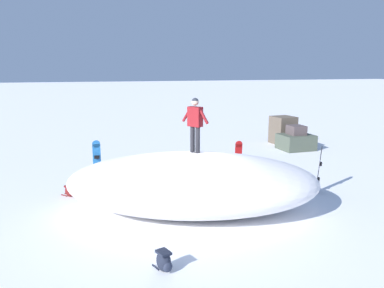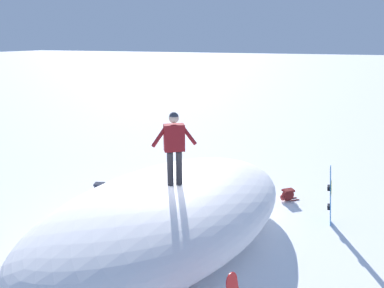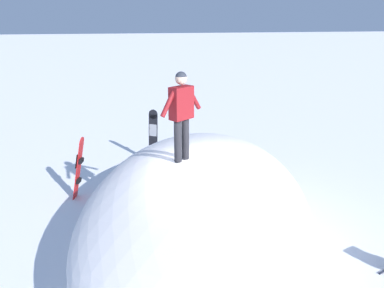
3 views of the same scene
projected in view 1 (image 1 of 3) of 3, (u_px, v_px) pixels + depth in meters
The scene contains 9 objects.
ground at pixel (186, 215), 11.30m from camera, with size 240.00×240.00×0.00m, color white.
snow_mound at pixel (193, 183), 11.55m from camera, with size 7.59×4.19×1.75m, color white.
snowboarder_standing at pixel (195, 120), 11.49m from camera, with size 0.62×0.89×1.66m.
snowboard_primary_upright at pixel (319, 169), 13.16m from camera, with size 0.29×0.32×1.69m.
snowboard_secondary_upright at pixel (238, 160), 14.53m from camera, with size 0.37×0.43×1.62m.
snowboard_tertiary_upright at pixel (97, 161), 14.20m from camera, with size 0.30×0.22×1.69m.
backpack_near at pixel (70, 191), 12.93m from camera, with size 0.54×0.60×0.38m.
backpack_far at pixel (164, 261), 8.14m from camera, with size 0.39×0.60×0.47m.
rock_outcrop at pixel (290, 136), 21.09m from camera, with size 1.71×3.11×1.57m.
Camera 1 is at (3.10, 10.21, 4.27)m, focal length 35.77 mm.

